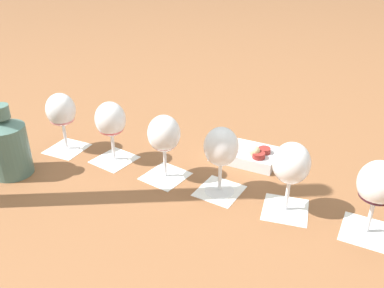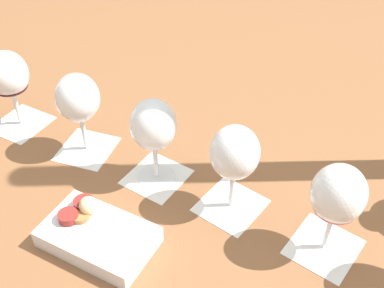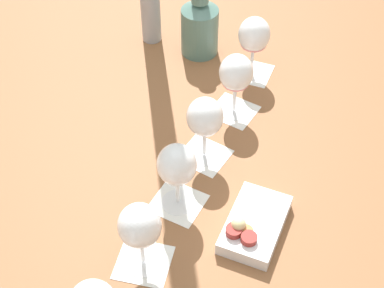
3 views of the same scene
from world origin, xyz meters
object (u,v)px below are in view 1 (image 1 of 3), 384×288
Objects in this scene: wine_glass_5 at (378,187)px; ceramic_vase at (8,145)px; wine_glass_0 at (61,113)px; wine_glass_2 at (164,137)px; wine_glass_4 at (291,167)px; wine_glass_1 at (111,122)px; wine_glass_3 at (221,150)px; snack_dish at (246,154)px.

wine_glass_5 is 0.83m from ceramic_vase.
wine_glass_0 is 1.00× the size of wine_glass_5.
wine_glass_2 and wine_glass_4 have the same top height.
wine_glass_5 is (0.57, -0.26, 0.00)m from wine_glass_1.
wine_glass_3 is (0.28, -0.13, 0.00)m from wine_glass_1.
ceramic_vase reaches higher than wine_glass_3.
wine_glass_5 is at bearing -12.72° from ceramic_vase.
wine_glass_0 is 0.16m from ceramic_vase.
wine_glass_0 and wine_glass_4 have the same top height.
wine_glass_3 is 0.32m from wine_glass_5.
wine_glass_1 is 0.16m from wine_glass_2.
wine_glass_4 is at bearing 156.69° from wine_glass_5.
wine_glass_2 is 0.24m from snack_dish.
wine_glass_2 and wine_glass_3 have the same top height.
wine_glass_2 is 0.82× the size of snack_dish.
wine_glass_2 is at bearing -27.09° from wine_glass_1.
wine_glass_4 is 1.00× the size of wine_glass_5.
wine_glass_5 is at bearing -23.56° from wine_glass_2.
wine_glass_3 is at bearing -23.27° from wine_glass_2.
wine_glass_4 is (0.28, -0.12, 0.00)m from wine_glass_2.
wine_glass_0 is 0.78m from wine_glass_5.
snack_dish is at bearing 9.37° from ceramic_vase.
wine_glass_4 is 0.88× the size of ceramic_vase.
wine_glass_4 is at bearing -23.63° from wine_glass_0.
wine_glass_1 is 0.88× the size of ceramic_vase.
wine_glass_2 is 0.14m from wine_glass_3.
wine_glass_2 is 1.00× the size of wine_glass_4.
wine_glass_5 is 0.82× the size of snack_dish.
wine_glass_5 is (0.29, -0.13, 0.00)m from wine_glass_3.
wine_glass_3 is (0.13, -0.06, 0.00)m from wine_glass_2.
ceramic_vase reaches higher than wine_glass_0.
wine_glass_1 is at bearing 152.91° from wine_glass_2.
wine_glass_4 is at bearing -23.70° from wine_glass_2.
wine_glass_1 is 1.00× the size of wine_glass_3.
ceramic_vase is (-0.09, -0.13, -0.03)m from wine_glass_0.
wine_glass_3 is 1.00× the size of wine_glass_4.
wine_glass_0 is 1.00× the size of wine_glass_4.
snack_dish is at bearing 108.82° from wine_glass_4.
wine_glass_3 is 1.00× the size of wine_glass_5.
wine_glass_2 is at bearing 156.30° from wine_glass_4.
wine_glass_0 is at bearing 160.13° from wine_glass_1.
wine_glass_1 reaches higher than snack_dish.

